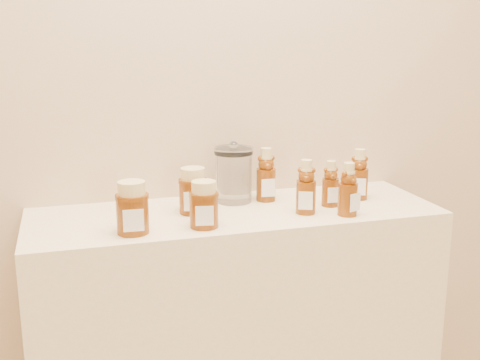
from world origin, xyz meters
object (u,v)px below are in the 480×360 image
object	(u,v)px
bear_bottle_back_left	(266,171)
glass_canister	(234,172)
display_table	(236,349)
bear_bottle_front_left	(306,183)
honey_jar_left	(132,207)

from	to	relation	value
bear_bottle_back_left	glass_canister	world-z (taller)	bear_bottle_back_left
display_table	glass_canister	bearing A→B (deg)	77.91
bear_bottle_front_left	glass_canister	bearing A→B (deg)	156.81
bear_bottle_back_left	bear_bottle_front_left	xyz separation A→B (m)	(0.07, -0.16, -0.00)
bear_bottle_front_left	glass_canister	world-z (taller)	glass_canister
display_table	honey_jar_left	xyz separation A→B (m)	(-0.31, -0.12, 0.52)
display_table	bear_bottle_back_left	size ratio (longest dim) A/B	6.41
display_table	glass_canister	world-z (taller)	glass_canister
honey_jar_left	bear_bottle_front_left	bearing A→B (deg)	8.05
honey_jar_left	glass_canister	bearing A→B (deg)	36.65
bear_bottle_back_left	honey_jar_left	xyz separation A→B (m)	(-0.43, -0.20, -0.02)
display_table	honey_jar_left	bearing A→B (deg)	-159.64
display_table	honey_jar_left	size ratio (longest dim) A/B	8.66
display_table	bear_bottle_front_left	distance (m)	0.58
display_table	bear_bottle_front_left	world-z (taller)	bear_bottle_front_left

